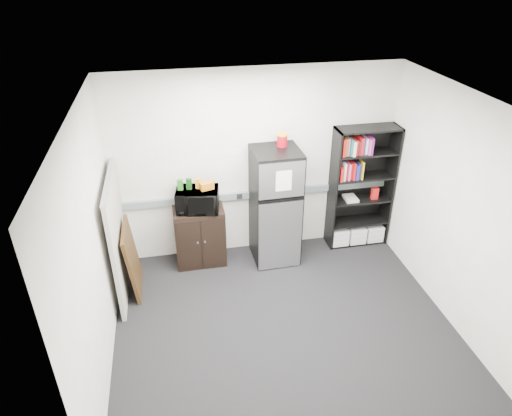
{
  "coord_description": "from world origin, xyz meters",
  "views": [
    {
      "loc": [
        -1.13,
        -3.96,
        3.96
      ],
      "look_at": [
        -0.17,
        0.9,
        1.15
      ],
      "focal_mm": 32.0,
      "sensor_mm": 36.0,
      "label": 1
    }
  ],
  "objects_px": {
    "cubicle_partition": "(118,237)",
    "microwave": "(197,200)",
    "bookshelf": "(361,189)",
    "cabinet": "(200,236)",
    "refrigerator": "(275,206)"
  },
  "relations": [
    {
      "from": "cubicle_partition",
      "to": "microwave",
      "type": "relative_size",
      "value": 2.88
    },
    {
      "from": "bookshelf",
      "to": "cabinet",
      "type": "xyz_separation_m",
      "value": [
        -2.39,
        -0.06,
        -0.48
      ]
    },
    {
      "from": "cubicle_partition",
      "to": "cabinet",
      "type": "bearing_deg",
      "value": 21.97
    },
    {
      "from": "cubicle_partition",
      "to": "microwave",
      "type": "distance_m",
      "value": 1.14
    },
    {
      "from": "bookshelf",
      "to": "microwave",
      "type": "height_order",
      "value": "bookshelf"
    },
    {
      "from": "cubicle_partition",
      "to": "bookshelf",
      "type": "bearing_deg",
      "value": 8.06
    },
    {
      "from": "cabinet",
      "to": "microwave",
      "type": "height_order",
      "value": "microwave"
    },
    {
      "from": "cubicle_partition",
      "to": "cabinet",
      "type": "xyz_separation_m",
      "value": [
        1.04,
        0.42,
        -0.38
      ]
    },
    {
      "from": "bookshelf",
      "to": "refrigerator",
      "type": "relative_size",
      "value": 1.1
    },
    {
      "from": "bookshelf",
      "to": "refrigerator",
      "type": "height_order",
      "value": "bookshelf"
    },
    {
      "from": "cabinet",
      "to": "refrigerator",
      "type": "height_order",
      "value": "refrigerator"
    },
    {
      "from": "cubicle_partition",
      "to": "refrigerator",
      "type": "bearing_deg",
      "value": 9.17
    },
    {
      "from": "bookshelf",
      "to": "microwave",
      "type": "relative_size",
      "value": 3.29
    },
    {
      "from": "cubicle_partition",
      "to": "microwave",
      "type": "xyz_separation_m",
      "value": [
        1.04,
        0.4,
        0.21
      ]
    },
    {
      "from": "bookshelf",
      "to": "microwave",
      "type": "bearing_deg",
      "value": -178.07
    }
  ]
}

